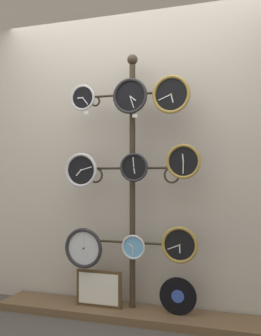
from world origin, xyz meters
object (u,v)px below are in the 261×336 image
(clock_top_left, at_px, (83,98))
(clock_middle_center, at_px, (134,167))
(display_stand, at_px, (132,219))
(clock_top_right, at_px, (171,94))
(vinyl_record, at_px, (178,296))
(picture_frame, at_px, (99,289))
(clock_middle_left, at_px, (81,170))
(clock_bottom_left, at_px, (84,248))
(clock_top_center, at_px, (130,96))
(clock_bottom_center, at_px, (134,247))
(clock_middle_right, at_px, (183,161))
(clock_bottom_right, at_px, (180,245))

(clock_top_left, bearing_deg, clock_middle_center, 0.45)
(display_stand, xyz_separation_m, clock_top_left, (-0.39, -0.11, 0.98))
(clock_top_right, relative_size, clock_middle_center, 1.30)
(vinyl_record, relative_size, picture_frame, 0.74)
(display_stand, distance_m, clock_top_left, 1.06)
(clock_middle_left, relative_size, vinyl_record, 0.98)
(clock_bottom_left, bearing_deg, clock_middle_left, -176.24)
(clock_top_center, relative_size, clock_bottom_center, 1.47)
(clock_top_center, bearing_deg, clock_middle_right, 4.28)
(clock_middle_right, height_order, clock_bottom_center, clock_middle_right)
(picture_frame, bearing_deg, clock_bottom_center, -5.48)
(clock_bottom_right, bearing_deg, clock_bottom_center, -179.59)
(clock_bottom_center, distance_m, picture_frame, 0.47)
(picture_frame, bearing_deg, clock_middle_center, -6.64)
(vinyl_record, bearing_deg, clock_bottom_center, -173.60)
(clock_middle_center, relative_size, picture_frame, 0.59)
(clock_top_center, bearing_deg, clock_top_left, -179.79)
(clock_middle_center, xyz_separation_m, clock_middle_right, (0.38, 0.03, 0.04))
(picture_frame, bearing_deg, display_stand, 14.98)
(vinyl_record, bearing_deg, clock_middle_left, -176.86)
(clock_middle_right, bearing_deg, clock_middle_center, -175.67)
(display_stand, xyz_separation_m, clock_bottom_left, (-0.38, -0.10, -0.24))
(display_stand, bearing_deg, clock_bottom_right, -13.53)
(clock_top_left, xyz_separation_m, clock_bottom_left, (0.01, 0.01, -1.22))
(clock_top_right, relative_size, picture_frame, 0.77)
(clock_top_center, bearing_deg, clock_bottom_right, 1.73)
(clock_bottom_right, bearing_deg, picture_frame, 177.71)
(picture_frame, bearing_deg, clock_middle_right, -0.61)
(display_stand, height_order, clock_middle_right, display_stand)
(clock_middle_right, xyz_separation_m, vinyl_record, (-0.05, 0.02, -1.02))
(clock_top_left, height_order, clock_middle_left, clock_top_left)
(clock_top_center, distance_m, clock_bottom_right, 1.20)
(clock_middle_center, distance_m, clock_bottom_right, 0.68)
(clock_middle_left, bearing_deg, clock_top_left, -18.49)
(clock_middle_left, relative_size, clock_bottom_left, 0.86)
(clock_middle_center, relative_size, clock_bottom_center, 1.18)
(display_stand, bearing_deg, vinyl_record, -9.18)
(clock_middle_center, bearing_deg, vinyl_record, 7.73)
(display_stand, bearing_deg, clock_middle_right, -10.26)
(clock_top_center, height_order, clock_bottom_left, clock_top_center)
(clock_top_left, xyz_separation_m, clock_middle_right, (0.81, 0.03, -0.52))
(clock_bottom_center, xyz_separation_m, clock_bottom_right, (0.36, 0.00, 0.04))
(clock_middle_left, relative_size, clock_middle_right, 1.06)
(clock_middle_center, bearing_deg, clock_middle_right, 4.33)
(display_stand, xyz_separation_m, picture_frame, (-0.26, -0.07, -0.56))
(clock_bottom_left, distance_m, vinyl_record, 0.83)
(clock_top_right, bearing_deg, display_stand, 164.00)
(clock_top_center, relative_size, clock_middle_left, 1.00)
(clock_top_center, xyz_separation_m, clock_bottom_right, (0.38, 0.01, -1.14))
(clock_top_center, distance_m, picture_frame, 1.55)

